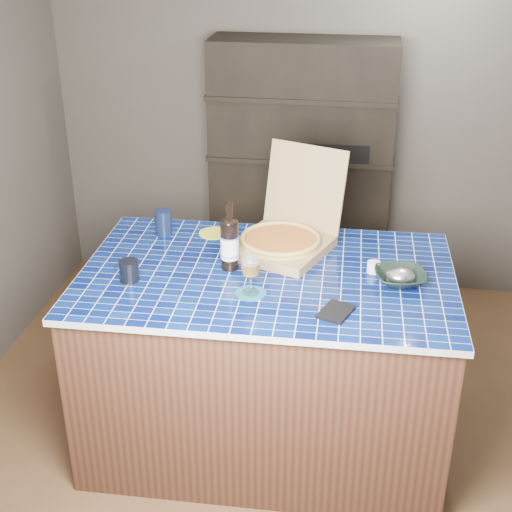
% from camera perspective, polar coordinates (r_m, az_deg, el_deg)
% --- Properties ---
extents(room, '(3.50, 3.50, 3.50)m').
position_cam_1_polar(room, '(3.35, 1.19, 3.46)').
color(room, brown).
rests_on(room, ground).
extents(shelving_unit, '(1.20, 0.41, 1.80)m').
position_cam_1_polar(shelving_unit, '(4.89, 3.65, 6.55)').
color(shelving_unit, black).
rests_on(shelving_unit, floor).
extents(kitchen_island, '(1.80, 1.16, 0.97)m').
position_cam_1_polar(kitchen_island, '(3.65, 0.84, -8.10)').
color(kitchen_island, '#42281A').
rests_on(kitchen_island, floor).
extents(pizza_box, '(0.60, 0.65, 0.48)m').
position_cam_1_polar(pizza_box, '(3.60, 2.18, 1.51)').
color(pizza_box, olive).
rests_on(pizza_box, kitchen_island).
extents(mead_bottle, '(0.09, 0.09, 0.34)m').
position_cam_1_polar(mead_bottle, '(3.38, -2.13, 1.08)').
color(mead_bottle, black).
rests_on(mead_bottle, kitchen_island).
extents(teal_trivet, '(0.14, 0.14, 0.01)m').
position_cam_1_polar(teal_trivet, '(3.21, -0.42, -3.00)').
color(teal_trivet, '#155A72').
rests_on(teal_trivet, kitchen_island).
extents(wine_glass, '(0.09, 0.09, 0.20)m').
position_cam_1_polar(wine_glass, '(3.15, -0.43, -0.85)').
color(wine_glass, white).
rests_on(wine_glass, teal_trivet).
extents(tumbler, '(0.09, 0.09, 0.10)m').
position_cam_1_polar(tumbler, '(3.36, -10.12, -1.16)').
color(tumbler, black).
rests_on(tumbler, kitchen_island).
extents(dvd_case, '(0.17, 0.20, 0.01)m').
position_cam_1_polar(dvd_case, '(3.08, 6.41, -4.45)').
color(dvd_case, black).
rests_on(dvd_case, kitchen_island).
extents(bowl, '(0.27, 0.27, 0.06)m').
position_cam_1_polar(bowl, '(3.36, 11.47, -1.68)').
color(bowl, black).
rests_on(bowl, kitchen_island).
extents(foil_contents, '(0.14, 0.11, 0.06)m').
position_cam_1_polar(foil_contents, '(3.35, 11.49, -1.52)').
color(foil_contents, '#B9B9C5').
rests_on(foil_contents, bowl).
extents(white_jar, '(0.06, 0.06, 0.05)m').
position_cam_1_polar(white_jar, '(3.43, 9.39, -0.88)').
color(white_jar, white).
rests_on(white_jar, kitchen_island).
extents(navy_cup, '(0.09, 0.09, 0.14)m').
position_cam_1_polar(navy_cup, '(3.80, -7.42, 2.68)').
color(navy_cup, black).
rests_on(navy_cup, kitchen_island).
extents(green_trivet, '(0.16, 0.16, 0.01)m').
position_cam_1_polar(green_trivet, '(3.81, -3.37, 1.84)').
color(green_trivet, '#B7CC2B').
rests_on(green_trivet, kitchen_island).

